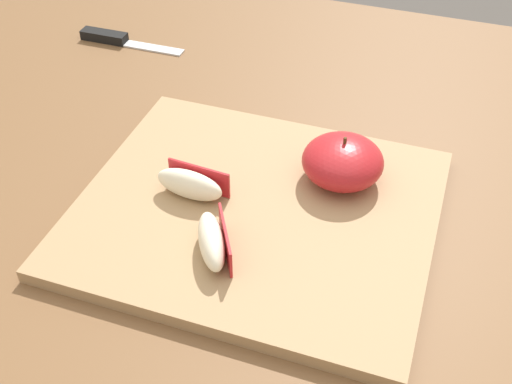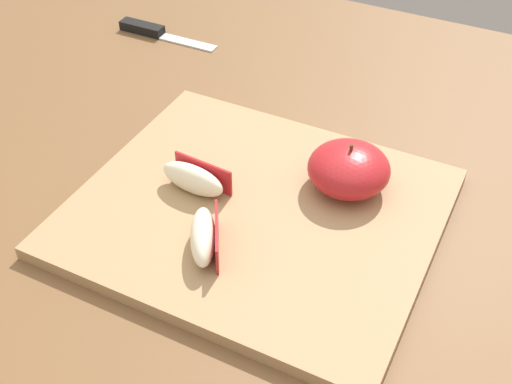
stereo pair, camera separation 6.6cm
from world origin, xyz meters
The scene contains 6 objects.
dining_table centered at (0.00, 0.00, 0.65)m, with size 1.49×0.94×0.74m.
cutting_board centered at (0.07, -0.06, 0.74)m, with size 0.36×0.32×0.02m.
apple_half_skin_up centered at (0.14, 0.01, 0.78)m, with size 0.09×0.09×0.05m.
apple_wedge_left centered at (0.05, -0.14, 0.77)m, with size 0.06×0.08×0.03m.
apple_wedge_front centered at (0.00, -0.07, 0.77)m, with size 0.08×0.03×0.03m.
paring_knife centered at (-0.25, 0.22, 0.74)m, with size 0.16×0.02×0.01m.
Camera 1 is at (0.23, -0.53, 1.20)m, focal length 45.83 mm.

